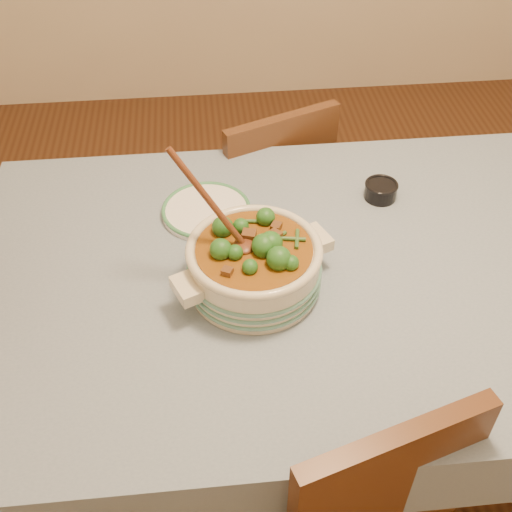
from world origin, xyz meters
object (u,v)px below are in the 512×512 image
Objects in this scene: stew_casserole at (254,262)px; condiment_bowl at (381,190)px; white_plate at (206,210)px; chair_far at (266,195)px; dining_table at (310,294)px.

stew_casserole is 0.49m from condiment_bowl.
condiment_bowl is (0.48, 0.02, 0.02)m from white_plate.
white_plate is 0.56m from chair_far.
chair_far is (0.11, 0.71, -0.36)m from stew_casserole.
dining_table is 0.37m from condiment_bowl.
dining_table is 4.22× the size of stew_casserole.
white_plate is 0.48m from condiment_bowl.
condiment_bowl is 0.58m from chair_far.
chair_far is at bearing 81.18° from stew_casserole.
dining_table is 5.89× the size of white_plate.
chair_far reaches higher than white_plate.
dining_table is at bearing 17.17° from stew_casserole.
chair_far is (-0.04, 0.67, -0.19)m from dining_table.
stew_casserole is at bearing -162.83° from dining_table.
chair_far is at bearing 93.15° from dining_table.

